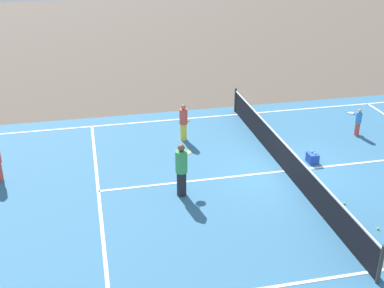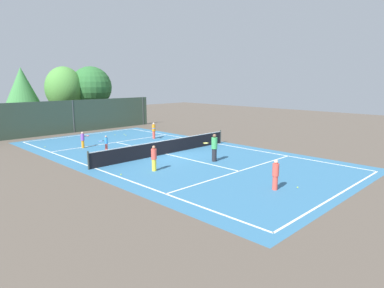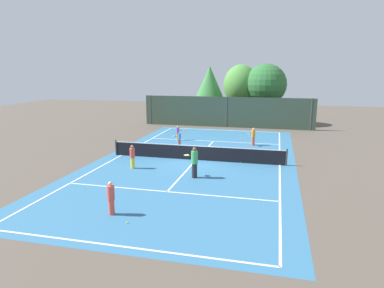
# 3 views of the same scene
# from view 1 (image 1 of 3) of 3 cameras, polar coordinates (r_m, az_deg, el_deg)

# --- Properties ---
(ground_plane) EXTENTS (80.00, 80.00, 0.00)m
(ground_plane) POSITION_cam_1_polar(r_m,az_deg,el_deg) (17.64, 10.54, -3.09)
(ground_plane) COLOR brown
(court_surface) EXTENTS (13.00, 25.00, 0.01)m
(court_surface) POSITION_cam_1_polar(r_m,az_deg,el_deg) (17.64, 10.55, -3.08)
(court_surface) COLOR teal
(court_surface) RESTS_ON ground_plane
(tennis_net) EXTENTS (11.90, 0.10, 1.10)m
(tennis_net) POSITION_cam_1_polar(r_m,az_deg,el_deg) (17.41, 10.67, -1.60)
(tennis_net) COLOR #333833
(tennis_net) RESTS_ON ground_plane
(player_3) EXTENTS (0.94, 0.67, 1.77)m
(player_3) POSITION_cam_1_polar(r_m,az_deg,el_deg) (15.53, -1.21, -2.91)
(player_3) COLOR #232328
(player_3) RESTS_ON ground_plane
(player_4) EXTENTS (0.31, 0.31, 1.47)m
(player_4) POSITION_cam_1_polar(r_m,az_deg,el_deg) (19.44, -0.98, 2.53)
(player_4) COLOR yellow
(player_4) RESTS_ON ground_plane
(player_5) EXTENTS (0.82, 0.39, 1.11)m
(player_5) POSITION_cam_1_polar(r_m,az_deg,el_deg) (21.06, 18.42, 2.50)
(player_5) COLOR #E54C3F
(player_5) RESTS_ON ground_plane
(ball_crate) EXTENTS (0.43, 0.34, 0.43)m
(ball_crate) POSITION_cam_1_polar(r_m,az_deg,el_deg) (18.38, 13.61, -1.56)
(ball_crate) COLOR blue
(ball_crate) RESTS_ON ground_plane
(tennis_ball_1) EXTENTS (0.07, 0.07, 0.07)m
(tennis_ball_1) POSITION_cam_1_polar(r_m,az_deg,el_deg) (15.26, 20.51, -9.06)
(tennis_ball_1) COLOR #CCE533
(tennis_ball_1) RESTS_ON ground_plane
(tennis_ball_3) EXTENTS (0.07, 0.07, 0.07)m
(tennis_ball_3) POSITION_cam_1_polar(r_m,az_deg,el_deg) (15.30, 14.87, -8.11)
(tennis_ball_3) COLOR #CCE533
(tennis_ball_3) RESTS_ON ground_plane
(tennis_ball_6) EXTENTS (0.07, 0.07, 0.07)m
(tennis_ball_6) POSITION_cam_1_polar(r_m,az_deg,el_deg) (18.83, 12.91, -1.33)
(tennis_ball_6) COLOR #CCE533
(tennis_ball_6) RESTS_ON ground_plane
(tennis_ball_8) EXTENTS (0.07, 0.07, 0.07)m
(tennis_ball_8) POSITION_cam_1_polar(r_m,az_deg,el_deg) (20.81, 7.88, 1.69)
(tennis_ball_8) COLOR #CCE533
(tennis_ball_8) RESTS_ON ground_plane
(tennis_ball_10) EXTENTS (0.07, 0.07, 0.07)m
(tennis_ball_10) POSITION_cam_1_polar(r_m,az_deg,el_deg) (21.49, -0.39, 2.70)
(tennis_ball_10) COLOR #CCE533
(tennis_ball_10) RESTS_ON ground_plane
(tennis_ball_11) EXTENTS (0.07, 0.07, 0.07)m
(tennis_ball_11) POSITION_cam_1_polar(r_m,az_deg,el_deg) (16.14, 17.04, -6.53)
(tennis_ball_11) COLOR #CCE533
(tennis_ball_11) RESTS_ON ground_plane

